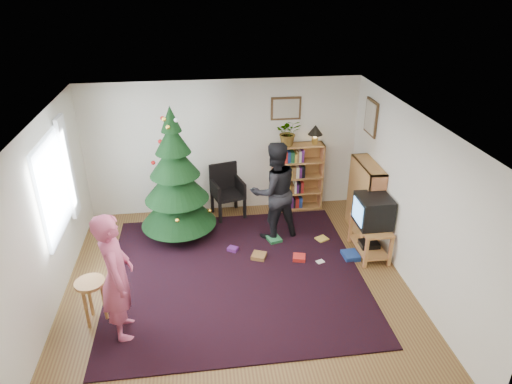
{
  "coord_description": "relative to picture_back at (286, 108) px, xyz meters",
  "views": [
    {
      "loc": [
        -0.45,
        -5.38,
        4.23
      ],
      "look_at": [
        0.39,
        0.89,
        1.1
      ],
      "focal_mm": 32.0,
      "sensor_mm": 36.0,
      "label": 1
    }
  ],
  "objects": [
    {
      "name": "wall_right",
      "position": [
        1.35,
        -2.48,
        -0.7
      ],
      "size": [
        0.02,
        5.0,
        2.5
      ],
      "primitive_type": "cube",
      "color": "silver",
      "rests_on": "floor"
    },
    {
      "name": "picture_right",
      "position": [
        1.33,
        -0.73,
        0.0
      ],
      "size": [
        0.03,
        0.5,
        0.6
      ],
      "color": "#4C3319",
      "rests_on": "wall_right"
    },
    {
      "name": "crt_tv",
      "position": [
        1.07,
        -1.87,
        -1.16
      ],
      "size": [
        0.51,
        0.55,
        0.48
      ],
      "color": "black",
      "rests_on": "tv_stand"
    },
    {
      "name": "floor",
      "position": [
        -1.15,
        -2.48,
        -1.95
      ],
      "size": [
        5.0,
        5.0,
        0.0
      ],
      "primitive_type": "plane",
      "color": "brown",
      "rests_on": "ground"
    },
    {
      "name": "wall_front",
      "position": [
        -1.15,
        -4.97,
        -0.7
      ],
      "size": [
        5.0,
        0.02,
        2.5
      ],
      "primitive_type": "cube",
      "color": "silver",
      "rests_on": "floor"
    },
    {
      "name": "rug",
      "position": [
        -1.15,
        -2.17,
        -1.94
      ],
      "size": [
        3.8,
        3.6,
        0.02
      ],
      "primitive_type": "cube",
      "color": "black",
      "rests_on": "floor"
    },
    {
      "name": "person_by_chair",
      "position": [
        -0.39,
        -1.12,
        -1.08
      ],
      "size": [
        0.98,
        0.85,
        1.73
      ],
      "primitive_type": "imported",
      "rotation": [
        0.0,
        0.0,
        3.4
      ],
      "color": "black",
      "rests_on": "rug"
    },
    {
      "name": "picture_back",
      "position": [
        0.0,
        0.0,
        0.0
      ],
      "size": [
        0.55,
        0.03,
        0.42
      ],
      "color": "#4C3319",
      "rests_on": "wall_back"
    },
    {
      "name": "christmas_tree",
      "position": [
        -2.01,
        -0.89,
        -0.98
      ],
      "size": [
        1.28,
        1.28,
        2.32
      ],
      "rotation": [
        0.0,
        0.0,
        0.25
      ],
      "color": "#3F2816",
      "rests_on": "rug"
    },
    {
      "name": "curtain",
      "position": [
        -3.58,
        -1.18,
        -0.45
      ],
      "size": [
        0.06,
        0.35,
        1.6
      ],
      "primitive_type": "cube",
      "color": "white",
      "rests_on": "wall_left"
    },
    {
      "name": "person_standing",
      "position": [
        -2.68,
        -3.18,
        -1.09
      ],
      "size": [
        0.5,
        0.69,
        1.73
      ],
      "primitive_type": "imported",
      "rotation": [
        0.0,
        0.0,
        1.72
      ],
      "color": "#B7496B",
      "rests_on": "rug"
    },
    {
      "name": "stool",
      "position": [
        -3.08,
        -2.92,
        -1.46
      ],
      "size": [
        0.38,
        0.38,
        0.64
      ],
      "color": "#AB643D",
      "rests_on": "floor"
    },
    {
      "name": "wall_back",
      "position": [
        -1.15,
        0.02,
        -0.7
      ],
      "size": [
        5.0,
        0.02,
        2.5
      ],
      "primitive_type": "cube",
      "color": "silver",
      "rests_on": "floor"
    },
    {
      "name": "tv_stand",
      "position": [
        1.07,
        -1.87,
        -1.63
      ],
      "size": [
        0.45,
        0.82,
        0.55
      ],
      "color": "#AB643D",
      "rests_on": "floor"
    },
    {
      "name": "armchair",
      "position": [
        -1.11,
        -0.19,
        -1.42
      ],
      "size": [
        0.66,
        0.66,
        0.98
      ],
      "rotation": [
        0.0,
        0.0,
        0.26
      ],
      "color": "black",
      "rests_on": "rug"
    },
    {
      "name": "window_pane",
      "position": [
        -3.62,
        -1.88,
        -0.45
      ],
      "size": [
        0.04,
        1.2,
        1.4
      ],
      "primitive_type": "cube",
      "color": "silver",
      "rests_on": "wall_left"
    },
    {
      "name": "floor_clutter",
      "position": [
        -0.14,
        -1.71,
        -1.91
      ],
      "size": [
        2.07,
        0.93,
        0.08
      ],
      "color": "#A51E19",
      "rests_on": "rug"
    },
    {
      "name": "bookshelf_back",
      "position": [
        0.23,
        -0.14,
        -1.29
      ],
      "size": [
        0.95,
        0.3,
        1.3
      ],
      "color": "#AB643D",
      "rests_on": "floor"
    },
    {
      "name": "bookshelf_right",
      "position": [
        1.19,
        -1.19,
        -1.29
      ],
      "size": [
        0.3,
        0.95,
        1.3
      ],
      "rotation": [
        0.0,
        0.0,
        1.57
      ],
      "color": "#AB643D",
      "rests_on": "floor"
    },
    {
      "name": "table_lamp",
      "position": [
        0.53,
        -0.13,
        -0.41
      ],
      "size": [
        0.27,
        0.27,
        0.36
      ],
      "color": "#A57F33",
      "rests_on": "bookshelf_back"
    },
    {
      "name": "ceiling",
      "position": [
        -1.15,
        -2.48,
        0.55
      ],
      "size": [
        5.0,
        5.0,
        0.0
      ],
      "primitive_type": "plane",
      "rotation": [
        3.14,
        0.0,
        0.0
      ],
      "color": "white",
      "rests_on": "wall_back"
    },
    {
      "name": "potted_plant",
      "position": [
        0.03,
        -0.14,
        -0.4
      ],
      "size": [
        0.47,
        0.42,
        0.49
      ],
      "primitive_type": "imported",
      "rotation": [
        0.0,
        0.0,
        -0.08
      ],
      "color": "gray",
      "rests_on": "bookshelf_back"
    },
    {
      "name": "wall_left",
      "position": [
        -3.65,
        -2.48,
        -0.7
      ],
      "size": [
        0.02,
        5.0,
        2.5
      ],
      "primitive_type": "cube",
      "color": "silver",
      "rests_on": "floor"
    }
  ]
}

